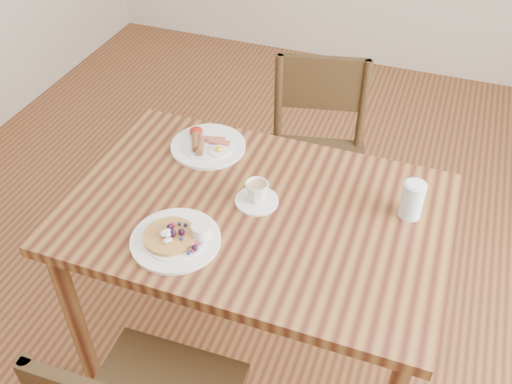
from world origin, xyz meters
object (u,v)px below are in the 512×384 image
breakfast_plate (207,145)px  water_glass (412,200)px  dining_table (256,231)px  chair_far (316,154)px  pancake_plate (177,238)px  teacup_saucer (257,194)px

breakfast_plate → water_glass: size_ratio=2.20×
dining_table → breakfast_plate: bearing=138.4°
dining_table → breakfast_plate: 0.39m
dining_table → water_glass: size_ratio=9.76×
breakfast_plate → chair_far: bearing=55.1°
chair_far → pancake_plate: (-0.20, -0.90, 0.27)m
breakfast_plate → teacup_saucer: 0.35m
dining_table → pancake_plate: 0.30m
pancake_plate → teacup_saucer: size_ratio=1.93×
dining_table → water_glass: (0.46, 0.14, 0.16)m
chair_far → water_glass: 0.76m
dining_table → pancake_plate: pancake_plate is taller
chair_far → pancake_plate: 0.96m
pancake_plate → breakfast_plate: (-0.11, 0.46, -0.00)m
chair_far → breakfast_plate: (-0.30, -0.43, 0.27)m
pancake_plate → water_glass: 0.73m
chair_far → pancake_plate: bearing=65.2°
chair_far → teacup_saucer: size_ratio=6.29×
chair_far → teacup_saucer: bearing=74.5°
pancake_plate → water_glass: water_glass is taller
chair_far → breakfast_plate: bearing=42.6°
teacup_saucer → water_glass: size_ratio=1.14×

